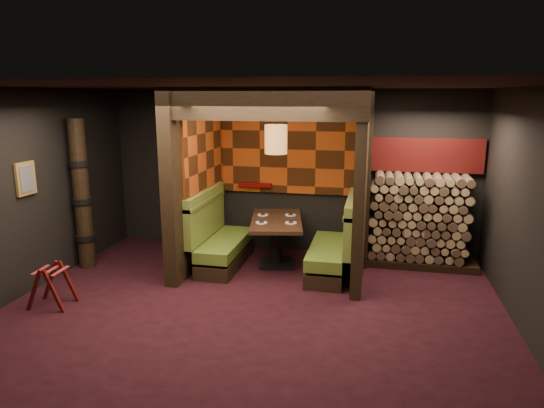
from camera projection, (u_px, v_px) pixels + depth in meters
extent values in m
cube|color=black|center=(251.00, 313.00, 6.27)|extent=(6.50, 5.50, 0.02)
cube|color=black|center=(248.00, 85.00, 5.64)|extent=(6.50, 5.50, 0.02)
cube|color=black|center=(289.00, 171.00, 8.59)|extent=(6.50, 0.02, 2.85)
cube|color=black|center=(147.00, 292.00, 3.32)|extent=(6.50, 0.02, 2.85)
cube|color=black|center=(19.00, 194.00, 6.63)|extent=(0.02, 5.50, 2.85)
cube|color=black|center=(539.00, 219.00, 5.28)|extent=(0.02, 5.50, 2.85)
cube|color=black|center=(195.00, 179.00, 7.81)|extent=(0.20, 2.20, 2.85)
cube|color=black|center=(362.00, 185.00, 7.31)|extent=(0.15, 2.10, 2.85)
cube|color=black|center=(260.00, 104.00, 6.36)|extent=(2.85, 0.18, 0.44)
cube|color=#A53C0F|center=(288.00, 149.00, 8.46)|extent=(2.40, 0.06, 1.55)
cube|color=#A53C0F|center=(205.00, 152.00, 7.86)|extent=(0.04, 1.85, 1.45)
cube|color=#630708|center=(255.00, 185.00, 8.66)|extent=(0.60, 0.12, 0.07)
cube|color=black|center=(226.00, 258.00, 7.99)|extent=(0.55, 1.60, 0.22)
cube|color=#536C22|center=(226.00, 244.00, 7.94)|extent=(0.55, 1.60, 0.18)
cube|color=#51611D|center=(206.00, 220.00, 7.92)|extent=(0.12, 1.60, 0.78)
cube|color=#536C22|center=(205.00, 199.00, 7.85)|extent=(0.15, 1.60, 0.06)
cube|color=black|center=(328.00, 266.00, 7.65)|extent=(0.55, 1.60, 0.22)
cube|color=#536C22|center=(328.00, 251.00, 7.59)|extent=(0.55, 1.60, 0.18)
cube|color=#51611D|center=(351.00, 228.00, 7.44)|extent=(0.12, 1.60, 0.78)
cube|color=#536C22|center=(351.00, 206.00, 7.36)|extent=(0.15, 1.60, 0.06)
cube|color=black|center=(276.00, 263.00, 8.02)|extent=(0.64, 0.64, 0.06)
cylinder|color=black|center=(276.00, 244.00, 7.94)|extent=(0.20, 0.20, 0.72)
cube|color=#372414|center=(276.00, 221.00, 7.86)|extent=(1.07, 1.60, 0.06)
cylinder|color=white|center=(261.00, 223.00, 7.61)|extent=(0.18, 0.18, 0.01)
cube|color=black|center=(261.00, 222.00, 7.61)|extent=(0.09, 0.12, 0.02)
cylinder|color=white|center=(291.00, 223.00, 7.60)|extent=(0.18, 0.18, 0.01)
cube|color=black|center=(291.00, 222.00, 7.60)|extent=(0.09, 0.12, 0.02)
cylinder|color=white|center=(263.00, 215.00, 8.10)|extent=(0.18, 0.18, 0.01)
cube|color=black|center=(263.00, 214.00, 8.10)|extent=(0.09, 0.12, 0.02)
cylinder|color=white|center=(291.00, 215.00, 8.09)|extent=(0.18, 0.18, 0.01)
cube|color=black|center=(291.00, 214.00, 8.09)|extent=(0.09, 0.12, 0.02)
cylinder|color=#AF7134|center=(276.00, 139.00, 7.52)|extent=(0.35, 0.35, 0.45)
sphere|color=#FFC672|center=(276.00, 139.00, 7.52)|extent=(0.18, 0.18, 0.18)
cylinder|color=black|center=(276.00, 106.00, 7.41)|extent=(0.02, 0.02, 0.55)
cube|color=olive|center=(26.00, 179.00, 6.67)|extent=(0.04, 0.36, 0.46)
cube|color=#3F3F3F|center=(27.00, 179.00, 6.67)|extent=(0.01, 0.27, 0.36)
cube|color=#4A0D0A|center=(34.00, 291.00, 6.26)|extent=(0.28, 0.06, 0.61)
cube|color=#4A0D0A|center=(54.00, 292.00, 6.22)|extent=(0.28, 0.06, 0.61)
cube|color=#4A0D0A|center=(50.00, 281.00, 6.60)|extent=(0.28, 0.06, 0.61)
cube|color=#4A0D0A|center=(69.00, 282.00, 6.56)|extent=(0.28, 0.06, 0.61)
cube|color=maroon|center=(40.00, 270.00, 6.38)|extent=(0.07, 0.37, 0.02)
cube|color=maroon|center=(50.00, 270.00, 6.36)|extent=(0.07, 0.37, 0.02)
cube|color=maroon|center=(60.00, 271.00, 6.34)|extent=(0.07, 0.37, 0.02)
cylinder|color=black|center=(82.00, 195.00, 7.68)|extent=(0.26, 0.26, 2.40)
cylinder|color=black|center=(85.00, 237.00, 7.84)|extent=(0.31, 0.31, 0.09)
cylinder|color=black|center=(82.00, 201.00, 7.71)|extent=(0.31, 0.31, 0.09)
cylinder|color=black|center=(79.00, 163.00, 7.57)|extent=(0.31, 0.31, 0.09)
cube|color=black|center=(420.00, 261.00, 8.02)|extent=(1.73, 0.70, 0.12)
cube|color=brown|center=(423.00, 217.00, 7.86)|extent=(1.73, 0.70, 1.38)
cube|color=maroon|center=(425.00, 155.00, 7.96)|extent=(1.83, 0.10, 0.56)
cube|color=black|center=(368.00, 182.00, 7.54)|extent=(0.08, 0.08, 2.85)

